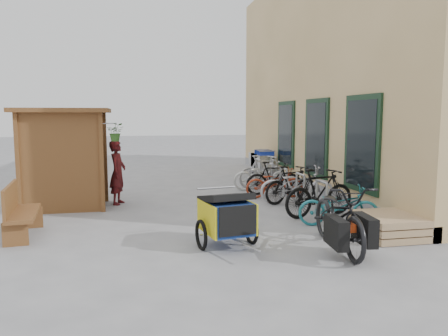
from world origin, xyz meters
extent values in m
plane|color=#949497|center=(0.00, 0.00, 0.00)|extent=(80.00, 80.00, 0.00)
cube|color=#DEB97F|center=(6.50, 4.50, 3.50)|extent=(6.00, 13.00, 7.00)
cube|color=#949497|center=(3.58, 4.50, 0.15)|extent=(0.18, 13.00, 0.30)
cube|color=black|center=(3.47, 0.50, 1.60)|extent=(0.06, 1.50, 2.20)
cube|color=black|center=(3.44, 0.50, 1.60)|extent=(0.02, 1.25, 1.95)
cube|color=black|center=(3.47, 3.00, 1.60)|extent=(0.06, 1.50, 2.20)
cube|color=black|center=(3.44, 3.00, 1.60)|extent=(0.02, 1.25, 1.95)
cube|color=black|center=(3.47, 5.50, 1.60)|extent=(0.06, 1.50, 2.20)
cube|color=black|center=(3.44, 5.50, 1.60)|extent=(0.02, 1.25, 1.95)
cube|color=brown|center=(-4.10, 1.85, 1.15)|extent=(0.09, 0.09, 2.30)
cube|color=brown|center=(-2.30, 1.85, 1.15)|extent=(0.09, 0.09, 2.30)
cube|color=brown|center=(-4.10, 3.15, 1.15)|extent=(0.09, 0.09, 2.30)
cube|color=brown|center=(-2.30, 3.15, 1.15)|extent=(0.09, 0.09, 2.30)
cube|color=brown|center=(-4.07, 2.50, 1.15)|extent=(0.05, 1.30, 2.30)
cube|color=brown|center=(-3.20, 1.88, 1.15)|extent=(1.80, 0.05, 2.30)
cube|color=brown|center=(-3.20, 3.12, 1.15)|extent=(1.80, 0.05, 2.30)
cube|color=brown|center=(-3.20, 2.50, 2.35)|extent=(2.15, 1.65, 0.10)
cube|color=brown|center=(-3.40, 2.50, 0.90)|extent=(1.30, 1.15, 0.04)
cube|color=brown|center=(-3.40, 2.50, 1.50)|extent=(1.30, 1.15, 0.04)
cylinder|color=#A5A8AD|center=(-2.12, 1.85, 2.05)|extent=(0.36, 0.02, 0.02)
imported|color=#2E5B1F|center=(-1.97, 1.85, 1.85)|extent=(0.38, 0.33, 0.42)
cylinder|color=#A5A8AD|center=(2.30, -0.25, 0.42)|extent=(0.05, 0.05, 0.84)
cylinder|color=#A5A8AD|center=(2.30, 0.25, 0.42)|extent=(0.05, 0.05, 0.84)
cylinder|color=#A5A8AD|center=(2.30, 0.00, 0.84)|extent=(0.05, 0.50, 0.05)
cylinder|color=#A5A8AD|center=(2.30, 0.95, 0.42)|extent=(0.05, 0.05, 0.84)
cylinder|color=#A5A8AD|center=(2.30, 1.45, 0.42)|extent=(0.05, 0.05, 0.84)
cylinder|color=#A5A8AD|center=(2.30, 1.20, 0.84)|extent=(0.05, 0.50, 0.05)
cylinder|color=#A5A8AD|center=(2.30, 2.15, 0.42)|extent=(0.05, 0.05, 0.84)
cylinder|color=#A5A8AD|center=(2.30, 2.65, 0.42)|extent=(0.05, 0.05, 0.84)
cylinder|color=#A5A8AD|center=(2.30, 2.40, 0.84)|extent=(0.05, 0.50, 0.05)
cylinder|color=#A5A8AD|center=(2.30, 3.35, 0.42)|extent=(0.05, 0.05, 0.84)
cylinder|color=#A5A8AD|center=(2.30, 3.85, 0.42)|extent=(0.05, 0.05, 0.84)
cylinder|color=#A5A8AD|center=(2.30, 3.60, 0.84)|extent=(0.05, 0.50, 0.05)
cylinder|color=#A5A8AD|center=(2.30, 4.55, 0.42)|extent=(0.05, 0.05, 0.84)
cylinder|color=#A5A8AD|center=(2.30, 5.05, 0.42)|extent=(0.05, 0.05, 0.84)
cylinder|color=#A5A8AD|center=(2.30, 4.80, 0.84)|extent=(0.05, 0.50, 0.05)
cube|color=tan|center=(3.00, -1.40, 0.07)|extent=(1.00, 1.20, 0.12)
cube|color=tan|center=(3.00, -1.40, 0.21)|extent=(1.00, 1.20, 0.12)
cube|color=tan|center=(3.00, -1.40, 0.35)|extent=(1.00, 1.20, 0.12)
cube|color=brown|center=(-3.60, -0.01, 0.44)|extent=(0.63, 1.60, 0.06)
cube|color=brown|center=(-3.81, -0.01, 0.73)|extent=(0.22, 1.55, 0.52)
cube|color=brown|center=(-3.60, -0.63, 0.21)|extent=(0.42, 0.11, 0.41)
cube|color=brown|center=(-3.60, 0.61, 0.21)|extent=(0.42, 0.11, 0.41)
cube|color=silver|center=(3.00, 6.52, 0.58)|extent=(0.53, 0.82, 0.50)
cube|color=#1931A6|center=(3.00, 6.10, 0.92)|extent=(0.53, 0.04, 0.17)
cylinder|color=silver|center=(3.00, 6.07, 0.98)|extent=(0.56, 0.03, 0.03)
cylinder|color=black|center=(2.79, 6.18, 0.06)|extent=(0.04, 0.12, 0.12)
cube|color=silver|center=(3.00, 6.85, 0.58)|extent=(0.53, 0.82, 0.50)
cube|color=#1931A6|center=(3.00, 6.44, 0.92)|extent=(0.53, 0.04, 0.17)
cylinder|color=silver|center=(3.00, 6.41, 0.98)|extent=(0.56, 0.03, 0.03)
cylinder|color=black|center=(2.79, 6.52, 0.06)|extent=(0.04, 0.12, 0.12)
cube|color=silver|center=(3.00, 7.19, 0.58)|extent=(0.53, 0.82, 0.50)
cube|color=#1931A6|center=(3.00, 6.78, 0.92)|extent=(0.53, 0.04, 0.17)
cylinder|color=silver|center=(3.00, 6.75, 0.98)|extent=(0.56, 0.03, 0.03)
cylinder|color=black|center=(2.79, 6.85, 0.06)|extent=(0.04, 0.12, 0.12)
cube|color=navy|center=(-0.05, -1.36, 0.52)|extent=(0.83, 1.01, 0.53)
cube|color=gold|center=(-0.41, -1.42, 0.52)|extent=(0.19, 0.90, 0.53)
cube|color=gold|center=(0.31, -1.30, 0.52)|extent=(0.19, 0.90, 0.53)
cube|color=black|center=(0.03, -1.83, 0.55)|extent=(0.64, 0.14, 0.48)
cube|color=black|center=(-0.06, -1.31, 0.84)|extent=(0.89, 0.98, 0.26)
torus|color=black|center=(-0.50, -1.44, 0.24)|extent=(0.15, 0.53, 0.52)
torus|color=black|center=(0.41, -1.28, 0.24)|extent=(0.15, 0.53, 0.52)
cylinder|color=#B7B7BC|center=(0.08, -2.12, 0.24)|extent=(0.17, 0.77, 0.03)
cylinder|color=#B7B7BC|center=(-0.13, -0.87, 0.94)|extent=(0.72, 0.16, 0.03)
imported|color=black|center=(1.75, -1.92, 0.57)|extent=(0.96, 2.23, 1.14)
cube|color=black|center=(1.44, -2.44, 0.45)|extent=(0.24, 0.66, 0.45)
cube|color=black|center=(1.95, -2.39, 0.45)|extent=(0.24, 0.66, 0.45)
cube|color=red|center=(1.70, -2.42, 0.50)|extent=(0.14, 0.19, 0.12)
imported|color=maroon|center=(-1.98, 2.70, 0.81)|extent=(0.53, 0.67, 1.61)
imported|color=#1E6E7A|center=(2.44, -0.52, 0.42)|extent=(1.69, 1.01, 0.84)
imported|color=black|center=(2.42, 0.37, 0.54)|extent=(1.87, 0.91, 1.08)
imported|color=#AEADB2|center=(2.44, 1.78, 0.49)|extent=(1.95, 1.00, 0.97)
imported|color=black|center=(2.34, 1.91, 0.49)|extent=(1.68, 0.95, 0.97)
imported|color=maroon|center=(2.16, 2.70, 0.42)|extent=(1.62, 0.65, 0.83)
imported|color=black|center=(2.27, 3.10, 0.47)|extent=(1.62, 0.63, 0.95)
imported|color=beige|center=(2.16, 3.91, 0.45)|extent=(1.76, 0.75, 0.90)
imported|color=#AEADB2|center=(2.34, 4.44, 0.51)|extent=(1.75, 0.92, 1.01)
camera|label=1|loc=(-1.58, -8.49, 2.24)|focal=35.00mm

